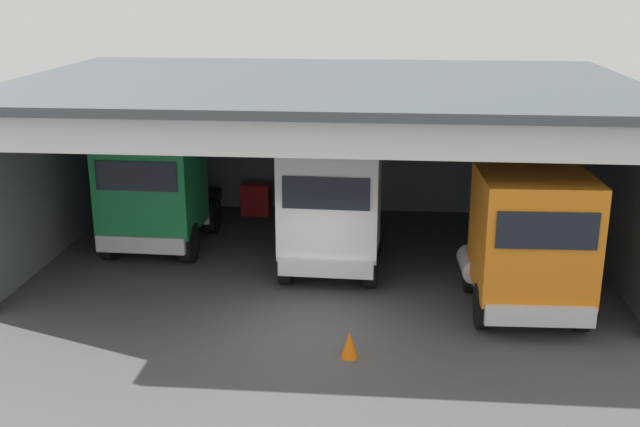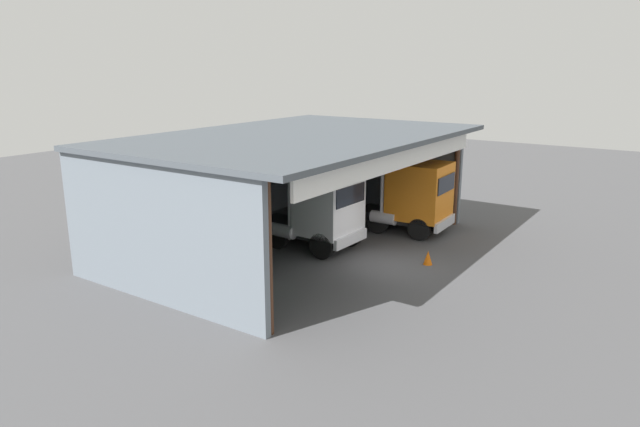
{
  "view_description": "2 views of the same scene",
  "coord_description": "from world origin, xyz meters",
  "px_view_note": "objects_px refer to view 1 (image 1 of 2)",
  "views": [
    {
      "loc": [
        1.63,
        -15.05,
        7.24
      ],
      "look_at": [
        0.0,
        3.25,
        1.64
      ],
      "focal_mm": 42.93,
      "sensor_mm": 36.0,
      "label": 1
    },
    {
      "loc": [
        -19.09,
        -9.66,
        7.62
      ],
      "look_at": [
        0.0,
        3.25,
        1.64
      ],
      "focal_mm": 32.18,
      "sensor_mm": 36.0,
      "label": 2
    }
  ],
  "objects_px": {
    "tool_cart": "(256,199)",
    "oil_drum": "(286,206)",
    "truck_green_center_left_bay": "(156,191)",
    "truck_white_yard_outside": "(331,209)",
    "truck_orange_center_right_bay": "(528,241)",
    "traffic_cone": "(350,345)"
  },
  "relations": [
    {
      "from": "traffic_cone",
      "to": "truck_green_center_left_bay",
      "type": "bearing_deg",
      "value": 133.75
    },
    {
      "from": "truck_green_center_left_bay",
      "to": "truck_orange_center_right_bay",
      "type": "bearing_deg",
      "value": 161.0
    },
    {
      "from": "truck_orange_center_right_bay",
      "to": "oil_drum",
      "type": "xyz_separation_m",
      "value": [
        -6.26,
        6.66,
        -1.32
      ]
    },
    {
      "from": "oil_drum",
      "to": "traffic_cone",
      "type": "xyz_separation_m",
      "value": [
        2.47,
        -9.05,
        -0.17
      ]
    },
    {
      "from": "tool_cart",
      "to": "traffic_cone",
      "type": "bearing_deg",
      "value": -69.83
    },
    {
      "from": "truck_white_yard_outside",
      "to": "tool_cart",
      "type": "distance_m",
      "value": 5.93
    },
    {
      "from": "truck_green_center_left_bay",
      "to": "oil_drum",
      "type": "relative_size",
      "value": 5.81
    },
    {
      "from": "truck_green_center_left_bay",
      "to": "truck_white_yard_outside",
      "type": "height_order",
      "value": "truck_white_yard_outside"
    },
    {
      "from": "oil_drum",
      "to": "tool_cart",
      "type": "distance_m",
      "value": 1.21
    },
    {
      "from": "tool_cart",
      "to": "truck_white_yard_outside",
      "type": "bearing_deg",
      "value": -60.93
    },
    {
      "from": "truck_orange_center_right_bay",
      "to": "truck_white_yard_outside",
      "type": "bearing_deg",
      "value": -27.59
    },
    {
      "from": "oil_drum",
      "to": "tool_cart",
      "type": "height_order",
      "value": "tool_cart"
    },
    {
      "from": "tool_cart",
      "to": "oil_drum",
      "type": "bearing_deg",
      "value": -28.28
    },
    {
      "from": "truck_green_center_left_bay",
      "to": "traffic_cone",
      "type": "relative_size",
      "value": 9.3
    },
    {
      "from": "truck_orange_center_right_bay",
      "to": "traffic_cone",
      "type": "bearing_deg",
      "value": 30.27
    },
    {
      "from": "truck_white_yard_outside",
      "to": "truck_orange_center_right_bay",
      "type": "relative_size",
      "value": 1.1
    },
    {
      "from": "truck_white_yard_outside",
      "to": "traffic_cone",
      "type": "height_order",
      "value": "truck_white_yard_outside"
    },
    {
      "from": "truck_white_yard_outside",
      "to": "oil_drum",
      "type": "bearing_deg",
      "value": -66.96
    },
    {
      "from": "traffic_cone",
      "to": "truck_white_yard_outside",
      "type": "bearing_deg",
      "value": 98.95
    },
    {
      "from": "truck_white_yard_outside",
      "to": "traffic_cone",
      "type": "distance_m",
      "value": 4.84
    },
    {
      "from": "oil_drum",
      "to": "traffic_cone",
      "type": "bearing_deg",
      "value": -74.74
    },
    {
      "from": "tool_cart",
      "to": "truck_green_center_left_bay",
      "type": "bearing_deg",
      "value": -119.59
    }
  ]
}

